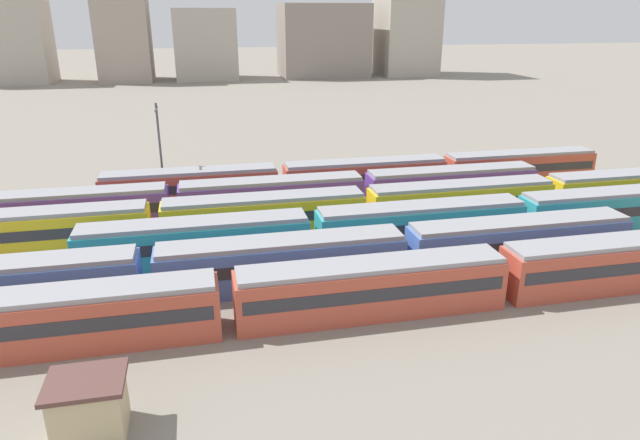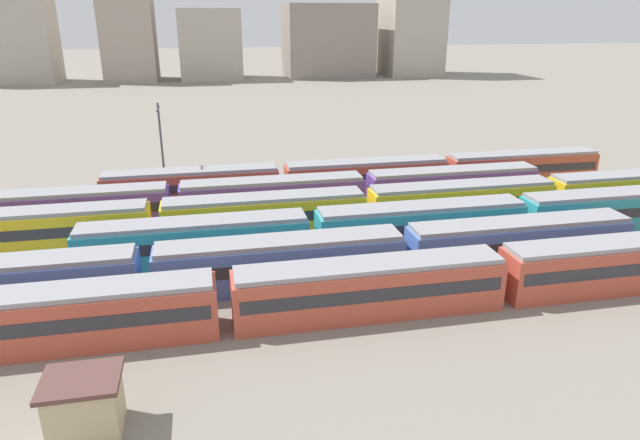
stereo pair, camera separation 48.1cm
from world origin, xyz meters
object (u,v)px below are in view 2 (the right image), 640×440
object	(u,v)px
train_track_4	(273,197)
train_track_5	(366,176)
catenary_pole_1	(162,146)
train_track_3	(461,202)
signal_hut	(85,404)
train_track_1	(281,262)

from	to	relation	value
train_track_4	train_track_5	world-z (taller)	same
train_track_4	catenary_pole_1	distance (m)	14.12
train_track_5	train_track_4	bearing A→B (deg)	-154.79
train_track_4	catenary_pole_1	size ratio (longest dim) A/B	5.47
train_track_3	catenary_pole_1	distance (m)	31.55
catenary_pole_1	signal_hut	size ratio (longest dim) A/B	2.83
train_track_3	catenary_pole_1	size ratio (longest dim) A/B	9.18
train_track_1	train_track_4	distance (m)	15.66
train_track_3	catenary_pole_1	xyz separation A→B (m)	(-28.24, 13.56, 3.74)
train_track_5	catenary_pole_1	bearing A→B (deg)	171.74
train_track_4	train_track_5	bearing A→B (deg)	25.21
train_track_3	signal_hut	world-z (taller)	train_track_3
catenary_pole_1	signal_hut	distance (m)	37.61
train_track_3	train_track_5	size ratio (longest dim) A/B	1.68
train_track_4	catenary_pole_1	xyz separation A→B (m)	(-10.74, 8.36, 3.74)
train_track_1	catenary_pole_1	distance (m)	25.99
train_track_3	train_track_4	world-z (taller)	same
train_track_3	train_track_4	xyz separation A→B (m)	(-17.50, 5.20, -0.00)
train_track_5	signal_hut	world-z (taller)	train_track_5
train_track_4	train_track_5	distance (m)	12.21
train_track_1	train_track_5	size ratio (longest dim) A/B	1.00
catenary_pole_1	signal_hut	bearing A→B (deg)	-92.91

